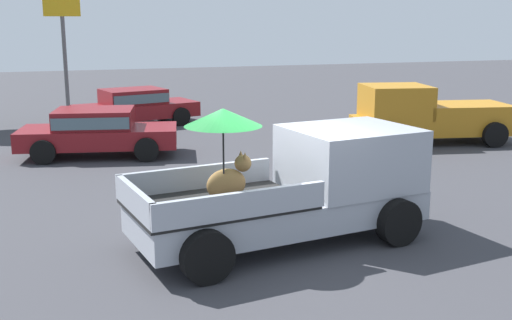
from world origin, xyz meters
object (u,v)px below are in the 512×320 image
at_px(parked_sedan_far, 97,130).
at_px(pickup_truck_main, 303,185).
at_px(pickup_truck_red, 426,115).
at_px(parked_sedan_near, 135,105).
at_px(motel_sign, 63,29).

bearing_deg(parked_sedan_far, pickup_truck_main, -59.08).
height_order(pickup_truck_red, parked_sedan_near, pickup_truck_red).
distance_m(pickup_truck_main, parked_sedan_near, 13.03).
height_order(parked_sedan_far, motel_sign, motel_sign).
bearing_deg(parked_sedan_far, parked_sedan_near, 82.43).
bearing_deg(parked_sedan_near, pickup_truck_red, -51.02).
height_order(pickup_truck_main, motel_sign, motel_sign).
bearing_deg(pickup_truck_red, parked_sedan_near, -25.67).
relative_size(pickup_truck_red, parked_sedan_near, 1.10).
distance_m(parked_sedan_far, motel_sign, 8.80).
height_order(parked_sedan_near, motel_sign, motel_sign).
bearing_deg(parked_sedan_near, pickup_truck_main, -99.20).
height_order(pickup_truck_red, motel_sign, motel_sign).
bearing_deg(pickup_truck_main, motel_sign, 93.17).
xyz_separation_m(parked_sedan_near, parked_sedan_far, (-1.72, -4.89, 0.00)).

